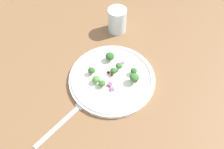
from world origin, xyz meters
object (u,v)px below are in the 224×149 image
object	(u,v)px
broccoli_floret_1	(113,71)
broccoli_floret_2	(134,78)
broccoli_floret_0	(102,83)
plate	(112,78)
water_glass	(117,20)
fork	(66,119)

from	to	relation	value
broccoli_floret_1	broccoli_floret_2	size ratio (longest dim) A/B	0.71
broccoli_floret_2	broccoli_floret_0	bearing A→B (deg)	0.51
plate	water_glass	distance (cm)	22.75
broccoli_floret_1	plate	bearing A→B (deg)	65.41
plate	fork	bearing A→B (deg)	37.65
broccoli_floret_2	water_glass	bearing A→B (deg)	-87.32
plate	broccoli_floret_1	distance (cm)	2.30
broccoli_floret_0	broccoli_floret_2	bearing A→B (deg)	-179.49
broccoli_floret_0	water_glass	bearing A→B (deg)	-108.83
broccoli_floret_0	broccoli_floret_2	world-z (taller)	broccoli_floret_2
broccoli_floret_1	fork	bearing A→B (deg)	39.64
broccoli_floret_2	plate	bearing A→B (deg)	-23.01
broccoli_floret_1	water_glass	bearing A→B (deg)	-102.21
broccoli_floret_1	broccoli_floret_2	distance (cm)	6.92
broccoli_floret_2	fork	size ratio (longest dim) A/B	0.19
broccoli_floret_0	fork	world-z (taller)	broccoli_floret_0
fork	water_glass	xyz separation A→B (cm)	(-19.52, -33.05, 4.13)
plate	water_glass	world-z (taller)	water_glass
broccoli_floret_1	broccoli_floret_2	xyz separation A→B (cm)	(-5.60, 3.96, 0.88)
broccoli_floret_1	fork	xyz separation A→B (cm)	(15.06, 12.48, -2.39)
broccoli_floret_1	fork	distance (cm)	19.71
plate	fork	world-z (taller)	plate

